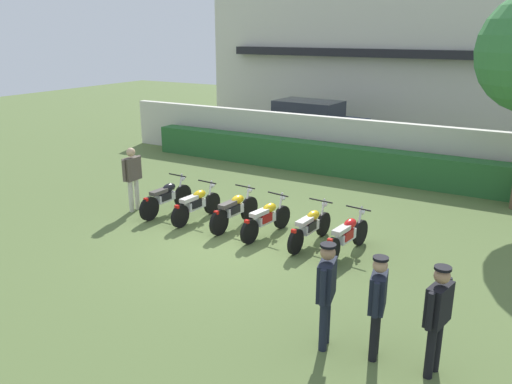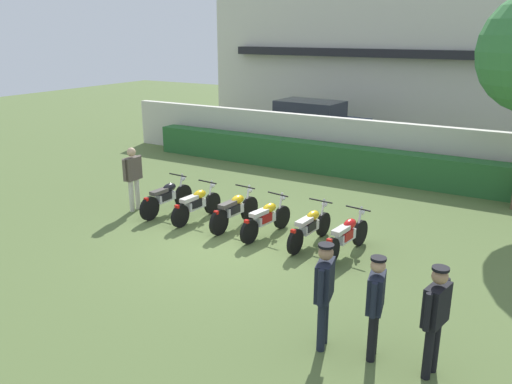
{
  "view_description": "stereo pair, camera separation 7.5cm",
  "coord_description": "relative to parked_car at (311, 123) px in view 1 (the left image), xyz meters",
  "views": [
    {
      "loc": [
        6.13,
        -9.38,
        4.74
      ],
      "look_at": [
        0.0,
        1.09,
        0.94
      ],
      "focal_mm": 36.36,
      "sensor_mm": 36.0,
      "label": 1
    },
    {
      "loc": [
        6.19,
        -9.34,
        4.74
      ],
      "look_at": [
        0.0,
        1.09,
        0.94
      ],
      "focal_mm": 36.36,
      "sensor_mm": 36.0,
      "label": 2
    }
  ],
  "objects": [
    {
      "name": "parked_car",
      "position": [
        0.0,
        0.0,
        0.0
      ],
      "size": [
        4.62,
        2.33,
        1.89
      ],
      "rotation": [
        0.0,
        0.0,
        -0.07
      ],
      "color": "navy",
      "rests_on": "ground"
    },
    {
      "name": "motorcycle_in_row_1",
      "position": [
        1.31,
        -9.97,
        -0.49
      ],
      "size": [
        0.6,
        1.83,
        0.95
      ],
      "rotation": [
        0.0,
        0.0,
        1.49
      ],
      "color": "black",
      "rests_on": "ground"
    },
    {
      "name": "ground",
      "position": [
        2.92,
        -10.74,
        -0.94
      ],
      "size": [
        60.0,
        60.0,
        0.0
      ],
      "primitive_type": "plane",
      "color": "#566B38"
    },
    {
      "name": "motorcycle_in_row_0",
      "position": [
        0.3,
        -9.94,
        -0.48
      ],
      "size": [
        0.6,
        1.94,
        0.98
      ],
      "rotation": [
        0.0,
        0.0,
        1.51
      ],
      "color": "black",
      "rests_on": "ground"
    },
    {
      "name": "hedge_row",
      "position": [
        2.92,
        -3.9,
        -0.42
      ],
      "size": [
        15.17,
        0.7,
        1.02
      ],
      "primitive_type": "cube",
      "color": "#28602D",
      "rests_on": "ground"
    },
    {
      "name": "compound_wall",
      "position": [
        2.92,
        -3.2,
        -0.02
      ],
      "size": [
        18.97,
        0.3,
        1.84
      ],
      "primitive_type": "cube",
      "color": "beige",
      "rests_on": "ground"
    },
    {
      "name": "inspector_person",
      "position": [
        -0.63,
        -10.19,
        0.11
      ],
      "size": [
        0.24,
        0.7,
        1.75
      ],
      "color": "beige",
      "rests_on": "ground"
    },
    {
      "name": "building",
      "position": [
        2.92,
        6.18,
        2.64
      ],
      "size": [
        19.96,
        6.5,
        7.15
      ],
      "color": "beige",
      "rests_on": "ground"
    },
    {
      "name": "motorcycle_in_row_4",
      "position": [
        4.52,
        -9.93,
        -0.49
      ],
      "size": [
        0.6,
        1.9,
        0.95
      ],
      "rotation": [
        0.0,
        0.0,
        1.5
      ],
      "color": "black",
      "rests_on": "ground"
    },
    {
      "name": "officer_1",
      "position": [
        7.17,
        -13.38,
        0.03
      ],
      "size": [
        0.31,
        0.65,
        1.64
      ],
      "rotation": [
        0.0,
        0.0,
        3.33
      ],
      "color": "black",
      "rests_on": "ground"
    },
    {
      "name": "officer_0",
      "position": [
        6.41,
        -13.51,
        0.09
      ],
      "size": [
        0.32,
        0.67,
        1.73
      ],
      "rotation": [
        0.0,
        0.0,
        3.35
      ],
      "color": "black",
      "rests_on": "ground"
    },
    {
      "name": "motorcycle_in_row_5",
      "position": [
        5.45,
        -10.04,
        -0.49
      ],
      "size": [
        0.6,
        1.93,
        0.96
      ],
      "rotation": [
        0.0,
        0.0,
        1.45
      ],
      "color": "black",
      "rests_on": "ground"
    },
    {
      "name": "motorcycle_in_row_3",
      "position": [
        3.39,
        -9.97,
        -0.49
      ],
      "size": [
        0.61,
        1.84,
        0.95
      ],
      "rotation": [
        0.0,
        0.0,
        1.42
      ],
      "color": "black",
      "rests_on": "ground"
    },
    {
      "name": "motorcycle_in_row_2",
      "position": [
        2.44,
        -9.9,
        -0.48
      ],
      "size": [
        0.6,
        1.87,
        0.98
      ],
      "rotation": [
        0.0,
        0.0,
        1.48
      ],
      "color": "black",
      "rests_on": "ground"
    },
    {
      "name": "officer_2",
      "position": [
        8.02,
        -13.37,
        0.07
      ],
      "size": [
        0.31,
        0.66,
        1.69
      ],
      "rotation": [
        0.0,
        0.0,
        2.95
      ],
      "color": "black",
      "rests_on": "ground"
    }
  ]
}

